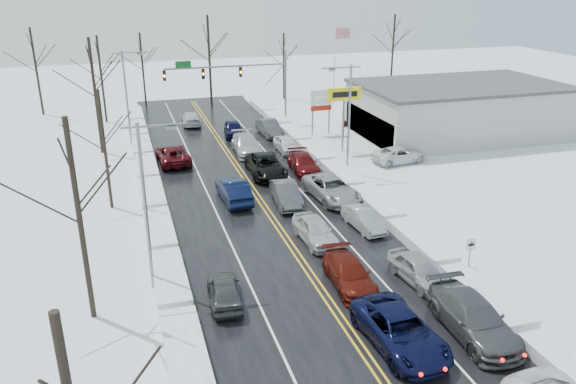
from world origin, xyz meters
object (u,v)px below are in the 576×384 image
object	(u,v)px
tires_plus_sign	(344,98)
flagpole	(336,64)
oncoming_car_0	(234,201)
traffic_signal_mast	(240,76)
dealership_building	(458,109)

from	to	relation	value
tires_plus_sign	flagpole	bearing A→B (deg)	71.56
tires_plus_sign	oncoming_car_0	size ratio (longest dim) A/B	1.18
tires_plus_sign	oncoming_car_0	bearing A→B (deg)	-142.99
traffic_signal_mast	tires_plus_sign	world-z (taller)	traffic_signal_mast
dealership_building	tires_plus_sign	bearing A→B (deg)	-171.53
tires_plus_sign	flagpole	distance (m)	14.79
oncoming_car_0	flagpole	bearing A→B (deg)	-128.39
tires_plus_sign	traffic_signal_mast	bearing A→B (deg)	120.46
flagpole	tires_plus_sign	bearing A→B (deg)	-108.44
traffic_signal_mast	flagpole	size ratio (longest dim) A/B	1.33
flagpole	dealership_building	distance (m)	15.24
dealership_building	traffic_signal_mast	bearing A→B (deg)	154.05
tires_plus_sign	dealership_building	xyz separation A→B (m)	(13.48, 2.01, -2.34)
flagpole	dealership_building	world-z (taller)	flagpole
dealership_building	oncoming_car_0	bearing A→B (deg)	-156.33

